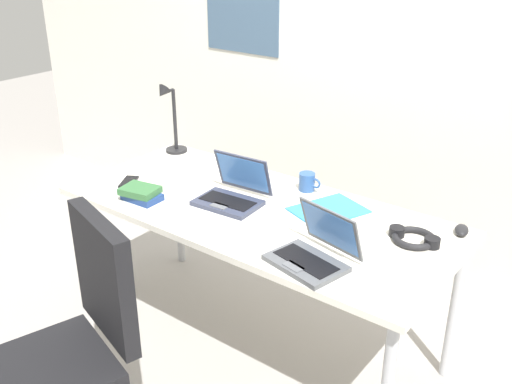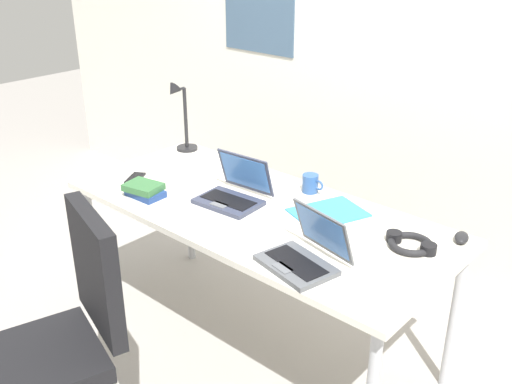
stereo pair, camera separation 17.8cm
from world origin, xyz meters
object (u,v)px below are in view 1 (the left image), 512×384
object	(u,v)px
cell_phone	(129,182)
paper_folder_far_corner	(328,210)
headphones	(414,238)
office_chair	(71,367)
laptop_mid_desk	(232,193)
computer_mouse	(462,230)
coffee_mug	(307,182)
laptop_front_right	(313,252)
desk_lamp	(170,119)
book_stack	(141,194)

from	to	relation	value
cell_phone	paper_folder_far_corner	xyz separation A→B (m)	(0.95, 0.33, -0.00)
headphones	office_chair	xyz separation A→B (m)	(-0.84, -1.08, -0.36)
laptop_mid_desk	computer_mouse	xyz separation A→B (m)	(0.95, 0.34, -0.03)
coffee_mug	laptop_front_right	bearing A→B (deg)	-55.23
office_chair	computer_mouse	bearing A→B (deg)	52.37
desk_lamp	cell_phone	xyz separation A→B (m)	(0.12, -0.43, -0.19)
computer_mouse	laptop_front_right	bearing A→B (deg)	-141.63
computer_mouse	book_stack	size ratio (longest dim) A/B	0.50
headphones	office_chair	world-z (taller)	office_chair
cell_phone	desk_lamp	bearing A→B (deg)	75.57
laptop_front_right	office_chair	world-z (taller)	office_chair
cell_phone	office_chair	world-z (taller)	office_chair
computer_mouse	headphones	distance (m)	0.22
laptop_front_right	book_stack	world-z (taller)	laptop_front_right
cell_phone	coffee_mug	bearing A→B (deg)	0.80
laptop_front_right	paper_folder_far_corner	size ratio (longest dim) A/B	1.07
book_stack	coffee_mug	xyz separation A→B (m)	(0.55, 0.56, 0.01)
computer_mouse	desk_lamp	bearing A→B (deg)	163.18
headphones	paper_folder_far_corner	world-z (taller)	headphones
headphones	laptop_mid_desk	bearing A→B (deg)	-169.12
coffee_mug	book_stack	bearing A→B (deg)	-134.95
desk_lamp	paper_folder_far_corner	bearing A→B (deg)	-5.47
headphones	computer_mouse	bearing A→B (deg)	54.08
office_chair	desk_lamp	bearing A→B (deg)	117.98
paper_folder_far_corner	laptop_front_right	bearing A→B (deg)	-66.39
desk_lamp	paper_folder_far_corner	xyz separation A→B (m)	(1.07, -0.10, -0.19)
cell_phone	office_chair	bearing A→B (deg)	-86.94
headphones	cell_phone	bearing A→B (deg)	-167.72
paper_folder_far_corner	coffee_mug	xyz separation A→B (m)	(-0.20, 0.13, 0.04)
laptop_mid_desk	headphones	world-z (taller)	laptop_mid_desk
book_stack	coffee_mug	size ratio (longest dim) A/B	1.69
laptop_mid_desk	office_chair	world-z (taller)	office_chair
computer_mouse	paper_folder_far_corner	bearing A→B (deg)	176.86
laptop_front_right	laptop_mid_desk	bearing A→B (deg)	158.75
laptop_mid_desk	office_chair	size ratio (longest dim) A/B	0.31
computer_mouse	office_chair	distance (m)	1.64
computer_mouse	coffee_mug	xyz separation A→B (m)	(-0.74, -0.02, 0.03)
laptop_mid_desk	cell_phone	distance (m)	0.57
laptop_front_right	coffee_mug	size ratio (longest dim) A/B	2.95
laptop_mid_desk	book_stack	bearing A→B (deg)	-145.93
headphones	paper_folder_far_corner	bearing A→B (deg)	175.98
laptop_mid_desk	laptop_front_right	size ratio (longest dim) A/B	0.92
cell_phone	office_chair	distance (m)	1.01
coffee_mug	office_chair	bearing A→B (deg)	-100.49
laptop_front_right	computer_mouse	bearing A→B (deg)	56.85
coffee_mug	computer_mouse	bearing A→B (deg)	1.43
laptop_mid_desk	paper_folder_far_corner	distance (m)	0.44
book_stack	paper_folder_far_corner	distance (m)	0.86
laptop_front_right	office_chair	bearing A→B (deg)	-130.86
laptop_mid_desk	book_stack	distance (m)	0.43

